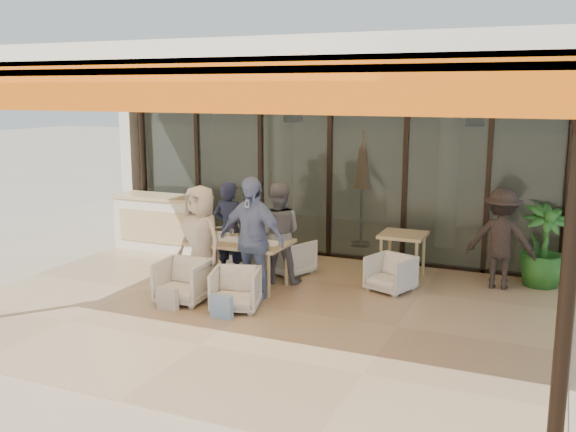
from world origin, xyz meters
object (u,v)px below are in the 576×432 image
(chair_near_right, at_px, (236,288))
(diner_navy, at_px, (230,230))
(chair_far_right, at_px, (290,255))
(chair_near_left, at_px, (183,279))
(dining_table, at_px, (240,244))
(potted_palm, at_px, (543,246))
(diner_periwinkle, at_px, (251,239))
(standing_woman, at_px, (501,239))
(side_table, at_px, (403,240))
(side_chair, at_px, (391,272))
(diner_cream, at_px, (201,240))
(chair_far_left, at_px, (244,252))
(host_counter, at_px, (163,222))
(diner_grey, at_px, (277,233))

(chair_near_right, height_order, diner_navy, diner_navy)
(chair_far_right, bearing_deg, chair_near_right, 110.33)
(chair_near_left, distance_m, diner_navy, 1.47)
(dining_table, height_order, potted_palm, potted_palm)
(diner_periwinkle, xyz_separation_m, standing_woman, (3.22, 1.94, -0.12))
(side_table, height_order, side_chair, side_table)
(chair_far_right, distance_m, diner_navy, 1.08)
(diner_navy, distance_m, side_chair, 2.64)
(diner_cream, bearing_deg, chair_far_left, 105.99)
(side_table, bearing_deg, diner_periwinkle, -132.51)
(diner_navy, height_order, standing_woman, diner_navy)
(side_chair, bearing_deg, side_table, 109.75)
(dining_table, relative_size, diner_periwinkle, 0.83)
(diner_cream, bearing_deg, potted_palm, 42.39)
(host_counter, xyz_separation_m, diner_cream, (2.03, -2.00, 0.28))
(diner_periwinkle, distance_m, side_table, 2.59)
(diner_navy, distance_m, diner_grey, 0.84)
(chair_near_right, relative_size, side_chair, 1.05)
(standing_woman, bearing_deg, chair_near_right, 37.19)
(diner_periwinkle, height_order, side_table, diner_periwinkle)
(host_counter, relative_size, chair_far_left, 3.06)
(chair_far_right, height_order, potted_palm, potted_palm)
(potted_palm, bearing_deg, diner_cream, -153.60)
(diner_periwinkle, bearing_deg, diner_cream, -172.57)
(host_counter, bearing_deg, diner_cream, -44.58)
(diner_navy, bearing_deg, side_chair, -173.89)
(chair_far_right, distance_m, chair_near_right, 1.90)
(diner_grey, relative_size, side_chair, 2.58)
(chair_near_right, height_order, diner_periwinkle, diner_periwinkle)
(diner_grey, bearing_deg, host_counter, -37.35)
(chair_near_left, bearing_deg, standing_woman, 27.16)
(diner_periwinkle, bearing_deg, potted_palm, 38.65)
(diner_navy, relative_size, diner_periwinkle, 0.87)
(host_counter, height_order, diner_periwinkle, diner_periwinkle)
(chair_near_right, height_order, standing_woman, standing_woman)
(diner_navy, height_order, diner_cream, diner_cream)
(dining_table, height_order, chair_far_left, dining_table)
(chair_far_left, height_order, potted_palm, potted_palm)
(chair_far_left, relative_size, chair_near_right, 0.93)
(side_table, xyz_separation_m, side_chair, (0.00, -0.75, -0.33))
(chair_far_right, bearing_deg, host_counter, 8.56)
(diner_navy, height_order, diner_grey, diner_grey)
(chair_far_right, xyz_separation_m, standing_woman, (3.22, 0.54, 0.45))
(chair_far_left, distance_m, diner_grey, 1.10)
(dining_table, distance_m, diner_periwinkle, 0.66)
(dining_table, height_order, diner_grey, diner_grey)
(diner_grey, relative_size, standing_woman, 1.02)
(side_table, distance_m, standing_woman, 1.49)
(chair_far_left, relative_size, diner_navy, 0.39)
(dining_table, distance_m, side_chair, 2.31)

